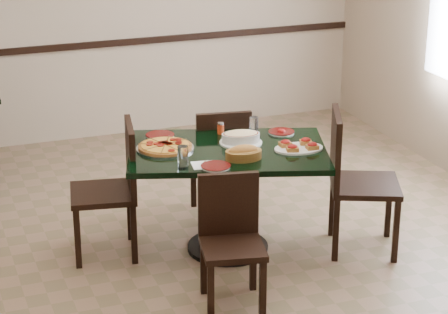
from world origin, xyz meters
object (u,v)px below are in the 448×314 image
object	(u,v)px
chair_near	(231,234)
bread_basket	(244,153)
chair_left	(115,182)
lasagna_casserole	(241,137)
pepperoni_pizza	(165,147)
bruschetta_platter	(299,146)
main_table	(228,174)
chair_far	(221,158)
chair_right	(352,174)

from	to	relation	value
chair_near	bread_basket	xyz separation A→B (m)	(0.25, 0.43, 0.34)
chair_left	lasagna_casserole	size ratio (longest dim) A/B	3.18
pepperoni_pizza	bruschetta_platter	size ratio (longest dim) A/B	1.09
main_table	lasagna_casserole	xyz separation A→B (m)	(0.12, 0.07, 0.23)
chair_near	bruschetta_platter	size ratio (longest dim) A/B	2.25
chair_near	chair_far	bearing A→B (deg)	84.04
chair_right	lasagna_casserole	bearing A→B (deg)	86.28
main_table	chair_left	bearing A→B (deg)	-179.05
chair_near	pepperoni_pizza	bearing A→B (deg)	113.90
chair_near	chair_right	size ratio (longest dim) A/B	0.81
chair_near	bread_basket	distance (m)	0.61
chair_far	chair_right	bearing A→B (deg)	139.13
chair_right	pepperoni_pizza	world-z (taller)	chair_right
chair_near	bruschetta_platter	world-z (taller)	chair_near
main_table	bruschetta_platter	distance (m)	0.52
lasagna_casserole	chair_left	bearing A→B (deg)	179.10
chair_far	chair_right	world-z (taller)	chair_right
lasagna_casserole	pepperoni_pizza	bearing A→B (deg)	-178.50
lasagna_casserole	bruschetta_platter	distance (m)	0.41
chair_near	chair_left	xyz separation A→B (m)	(-0.51, 0.87, 0.08)
chair_right	bruschetta_platter	xyz separation A→B (m)	(-0.36, 0.10, 0.21)
chair_left	lasagna_casserole	distance (m)	0.91
main_table	pepperoni_pizza	size ratio (longest dim) A/B	3.89
chair_near	lasagna_casserole	distance (m)	0.87
chair_far	bread_basket	world-z (taller)	chair_far
main_table	bread_basket	distance (m)	0.31
chair_far	bruschetta_platter	world-z (taller)	chair_far
chair_near	chair_left	world-z (taller)	chair_left
chair_left	chair_far	bearing A→B (deg)	118.77
chair_left	bread_basket	bearing A→B (deg)	70.29
chair_far	chair_near	distance (m)	1.22
chair_far	bruschetta_platter	size ratio (longest dim) A/B	2.42
chair_right	chair_left	size ratio (longest dim) A/B	1.06
chair_left	bread_basket	xyz separation A→B (m)	(0.76, -0.44, 0.27)
bruschetta_platter	chair_near	bearing A→B (deg)	-139.29
pepperoni_pizza	chair_far	bearing A→B (deg)	34.56
chair_right	bread_basket	distance (m)	0.81
chair_left	chair_near	bearing A→B (deg)	40.55
chair_far	pepperoni_pizza	bearing A→B (deg)	43.90
chair_far	chair_left	distance (m)	0.92
chair_left	pepperoni_pizza	bearing A→B (deg)	86.66
chair_left	lasagna_casserole	xyz separation A→B (m)	(0.86, -0.15, 0.27)
main_table	pepperoni_pizza	world-z (taller)	pepperoni_pizza
lasagna_casserole	main_table	bearing A→B (deg)	-139.91
chair_right	chair_left	distance (m)	1.62
chair_right	bruschetta_platter	size ratio (longest dim) A/B	2.77
main_table	chair_far	world-z (taller)	chair_far
bread_basket	chair_left	bearing A→B (deg)	154.56
main_table	bread_basket	xyz separation A→B (m)	(0.03, -0.22, 0.22)
bread_basket	bruschetta_platter	world-z (taller)	bread_basket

